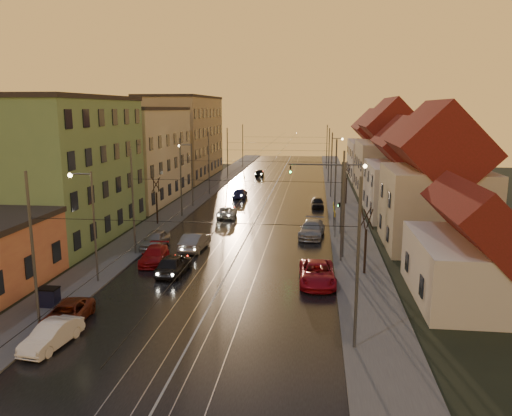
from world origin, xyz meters
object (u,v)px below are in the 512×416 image
at_px(driving_car_4, 259,173).
at_px(parked_right_2, 318,203).
at_px(street_lamp_2, 190,168).
at_px(dumpster, 49,297).
at_px(traffic_light_mast, 331,188).
at_px(parked_left_0, 52,335).
at_px(street_lamp_3, 334,158).
at_px(parked_right_1, 312,229).
at_px(parked_left_3, 155,240).
at_px(driving_car_1, 195,241).
at_px(driving_car_2, 227,212).
at_px(street_lamp_0, 90,216).
at_px(driving_car_0, 174,264).
at_px(driving_car_3, 240,193).
at_px(parked_left_1, 67,314).
at_px(parked_right_0, 317,273).
at_px(street_lamp_1, 348,201).
at_px(parked_left_2, 154,255).

relative_size(driving_car_4, parked_right_2, 1.03).
relative_size(street_lamp_2, dumpster, 6.67).
xyz_separation_m(traffic_light_mast, dumpster, (-17.85, -20.73, -3.90)).
distance_m(driving_car_4, parked_left_0, 67.61).
bearing_deg(traffic_light_mast, driving_car_4, 105.66).
bearing_deg(traffic_light_mast, street_lamp_3, 87.73).
bearing_deg(dumpster, parked_right_1, 51.90).
bearing_deg(parked_right_2, parked_left_3, -127.38).
height_order(parked_left_0, parked_right_2, parked_left_0).
xyz_separation_m(driving_car_1, driving_car_2, (0.44, 13.63, -0.16)).
bearing_deg(parked_left_0, driving_car_1, 88.57).
relative_size(street_lamp_0, dumpster, 6.67).
bearing_deg(street_lamp_0, parked_right_1, 44.16).
bearing_deg(traffic_light_mast, street_lamp_0, -136.90).
height_order(street_lamp_3, parked_left_3, street_lamp_3).
bearing_deg(driving_car_0, driving_car_3, -86.79).
bearing_deg(driving_car_1, parked_left_0, 84.07).
bearing_deg(driving_car_0, parked_left_1, 72.53).
height_order(driving_car_3, parked_right_0, parked_right_0).
distance_m(street_lamp_1, parked_right_0, 7.91).
bearing_deg(parked_left_2, traffic_light_mast, 32.24).
distance_m(parked_left_2, parked_left_3, 4.50).
bearing_deg(driving_car_0, dumpster, 54.55).
bearing_deg(street_lamp_1, parked_left_3, 175.57).
bearing_deg(street_lamp_1, driving_car_2, 130.62).
relative_size(street_lamp_2, parked_left_1, 1.82).
distance_m(traffic_light_mast, driving_car_4, 43.78).
bearing_deg(street_lamp_0, parked_left_1, -77.38).
bearing_deg(driving_car_4, parked_right_0, 97.78).
distance_m(parked_left_0, parked_right_1, 27.77).
bearing_deg(street_lamp_2, traffic_light_mast, -35.07).
distance_m(street_lamp_0, parked_right_1, 21.73).
bearing_deg(parked_left_2, street_lamp_2, 91.61).
bearing_deg(parked_right_0, driving_car_1, 143.08).
bearing_deg(driving_car_4, street_lamp_1, 101.70).
xyz_separation_m(driving_car_2, parked_right_1, (9.70, -7.83, 0.16)).
bearing_deg(parked_right_2, dumpster, -117.83).
bearing_deg(driving_car_4, parked_right_2, 107.52).
height_order(parked_left_1, parked_left_2, parked_left_2).
height_order(street_lamp_2, driving_car_2, street_lamp_2).
relative_size(driving_car_2, driving_car_4, 1.16).
height_order(driving_car_3, parked_left_2, parked_left_2).
height_order(street_lamp_2, driving_car_3, street_lamp_2).
relative_size(street_lamp_1, parked_right_1, 1.49).
height_order(driving_car_1, parked_left_2, driving_car_1).
distance_m(driving_car_1, parked_left_0, 18.88).
distance_m(parked_right_0, dumpster, 17.76).
height_order(street_lamp_1, driving_car_0, street_lamp_1).
relative_size(driving_car_0, parked_left_2, 1.00).
bearing_deg(parked_right_1, driving_car_1, -144.19).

